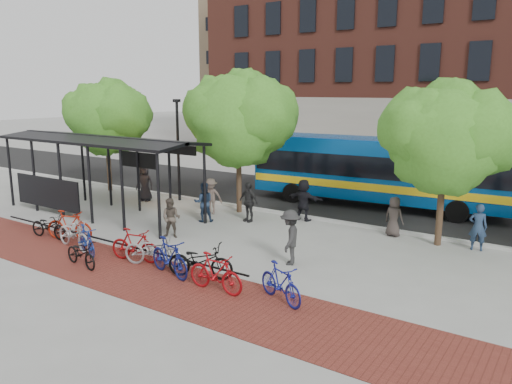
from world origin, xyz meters
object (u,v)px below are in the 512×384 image
Objects in this scene: bike_3 at (86,241)px; pedestrian_5 at (304,200)px; tree_a at (108,115)px; bike_1 at (69,225)px; pedestrian_9 at (290,237)px; bike_7 at (169,257)px; bus at (378,168)px; tree_b at (241,115)px; bike_0 at (49,226)px; bike_9 at (216,273)px; bus_shelter at (97,148)px; bike_6 at (153,250)px; pedestrian_0 at (145,183)px; pedestrian_8 at (171,218)px; bike_11 at (281,283)px; bike_4 at (81,254)px; bike_5 at (135,245)px; tree_c at (449,134)px; lamp_post_left at (178,147)px; bike_2 at (74,234)px; pedestrian_3 at (211,196)px; pedestrian_7 at (478,227)px; pedestrian_4 at (248,202)px; bike_8 at (200,261)px; pedestrian_6 at (394,217)px; pedestrian_2 at (204,202)px.

pedestrian_5 reaches higher than bike_3.
bike_1 is (6.20, -7.23, -3.66)m from tree_a.
pedestrian_9 is at bearing -93.14° from bike_1.
bus is at bearing 5.82° from bike_7.
tree_b reaches higher than bike_0.
bike_1 is 8.57m from pedestrian_9.
bike_0 is 8.52m from bike_9.
bus_shelter is 5.10× the size of bike_6.
pedestrian_0 is 6.93m from pedestrian_8.
bike_6 reaches higher than bike_11.
bike_5 is (1.06, 1.32, 0.12)m from bike_4.
tree_c is 3.10× the size of bike_1.
bike_3 is 3.73m from bike_7.
bike_9 is at bearing -42.72° from lamp_post_left.
bike_2 is 6.77m from pedestrian_3.
bike_2 is 1.18× the size of bike_11.
bus_shelter is 5.94× the size of bike_11.
tree_c is 3.50× the size of pedestrian_7.
bus is 6.69× the size of pedestrian_0.
pedestrian_8 is at bearing -97.85° from pedestrian_4.
bike_7 is (2.91, 1.01, 0.15)m from bike_4.
pedestrian_7 is (10.21, 8.92, 0.41)m from bike_4.
bike_5 is 2.75m from bike_8.
pedestrian_4 is at bearing -1.04° from bike_4.
bike_8 is 6.73m from pedestrian_4.
pedestrian_9 is at bearing -45.48° from bike_4.
tree_c is at bearing -45.16° from bike_2.
lamp_post_left is at bearing -9.49° from bike_1.
bus_shelter is 6.80× the size of pedestrian_6.
bike_11 is at bearing -45.27° from pedestrian_8.
bike_8 is 1.19× the size of pedestrian_4.
pedestrian_8 is (3.84, 2.68, 0.29)m from bike_0.
bike_11 is (6.73, 1.26, 0.10)m from bike_4.
tree_c is at bearing -65.09° from bike_0.
bus_shelter reaches higher than bike_6.
pedestrian_5 is at bearing 175.53° from pedestrian_2.
bus_shelter reaches higher than pedestrian_8.
tree_b reaches higher than bike_9.
bus is 12.65m from bike_7.
bike_2 is (1.04, -0.56, -0.02)m from bike_1.
bus is 12.53m from bike_6.
bike_4 is at bearing -44.46° from tree_a.
tree_c reaches higher than bike_9.
pedestrian_6 is 0.86× the size of pedestrian_9.
tree_c is 1.16× the size of lamp_post_left.
tree_a is 9.58m from pedestrian_2.
bike_7 reaches higher than bike_5.
lamp_post_left is 2.81× the size of bike_0.
tree_c is 3.46× the size of pedestrian_2.
tree_b is at bearing 7.93° from bike_8.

